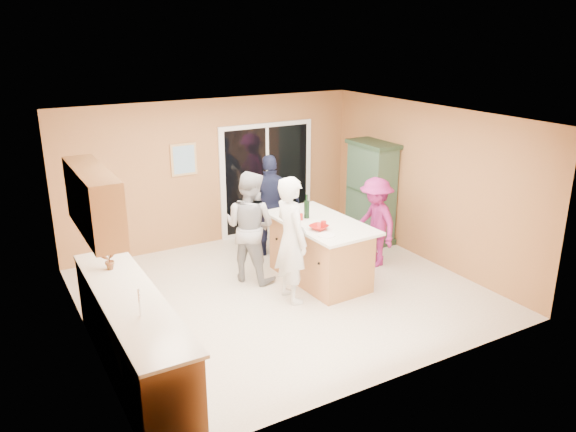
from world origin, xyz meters
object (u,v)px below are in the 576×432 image
kitchen_island (320,252)px  woman_navy (271,205)px  woman_grey (250,226)px  green_hutch (371,193)px  woman_white (291,240)px  woman_magenta (375,222)px

kitchen_island → woman_navy: bearing=93.3°
woman_grey → woman_navy: (0.78, 0.77, 0.01)m
green_hutch → woman_white: 2.83m
green_hutch → woman_grey: size_ratio=1.06×
kitchen_island → woman_white: 0.92m
kitchen_island → woman_magenta: bearing=0.1°
kitchen_island → woman_white: (-0.71, -0.35, 0.46)m
woman_grey → woman_magenta: woman_grey is taller
kitchen_island → woman_white: woman_white is taller
green_hutch → woman_magenta: 1.18m
green_hutch → woman_navy: (-1.90, 0.31, -0.02)m
green_hutch → woman_navy: green_hutch is taller
woman_grey → woman_white: bearing=158.9°
woman_grey → woman_navy: woman_navy is taller
woman_navy → kitchen_island: bearing=108.6°
woman_navy → woman_magenta: bearing=146.9°
woman_navy → woman_magenta: 1.79m
woman_grey → woman_magenta: (2.02, -0.52, -0.12)m
woman_white → woman_grey: size_ratio=1.06×
woman_white → kitchen_island: bearing=-61.8°
woman_grey → green_hutch: bearing=-113.6°
kitchen_island → woman_navy: woman_navy is taller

